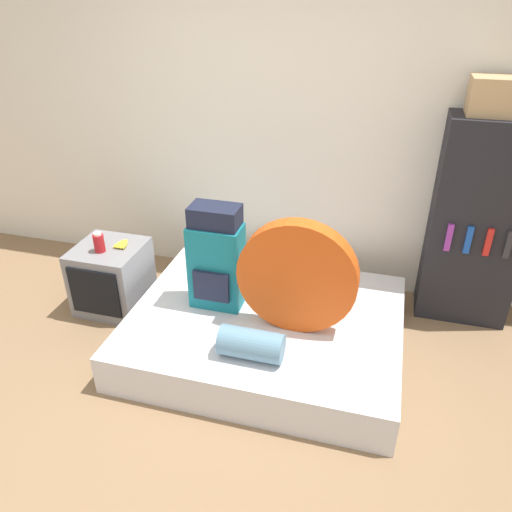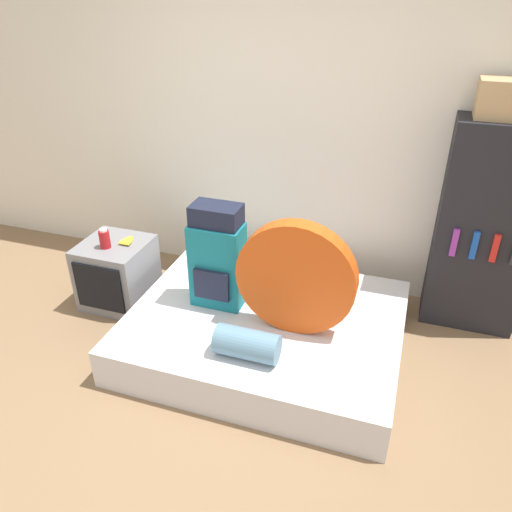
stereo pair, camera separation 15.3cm
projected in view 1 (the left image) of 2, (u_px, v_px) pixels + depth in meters
ground_plane at (204, 426)px, 2.95m from camera, size 16.00×16.00×0.00m
wall_back at (280, 127)px, 3.85m from camera, size 8.00×0.05×2.60m
bed at (266, 330)px, 3.52m from camera, size 1.85×1.48×0.28m
backpack at (216, 259)px, 3.39m from camera, size 0.36×0.25×0.75m
tent_bag at (297, 277)px, 3.15m from camera, size 0.77×0.12×0.77m
sleeping_roll at (251, 344)px, 3.03m from camera, size 0.39×0.19×0.19m
television at (112, 277)px, 3.90m from camera, size 0.50×0.51×0.53m
canister at (99, 243)px, 3.69m from camera, size 0.08×0.08×0.15m
banana_bunch at (123, 244)px, 3.79m from camera, size 0.11×0.15×0.03m
bookshelf at (477, 224)px, 3.58m from camera, size 0.65×0.36×1.53m
cardboard_box at (495, 96)px, 3.17m from camera, size 0.32×0.23×0.24m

